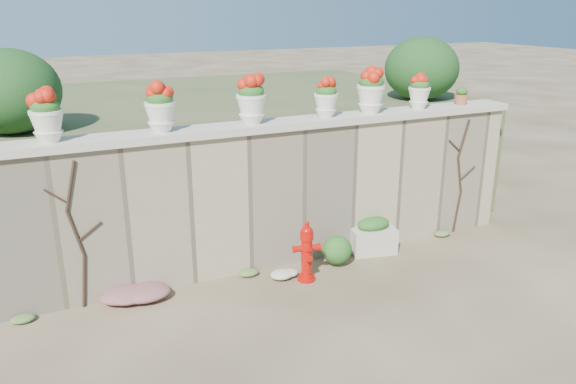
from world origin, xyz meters
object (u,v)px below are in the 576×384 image
fire_hydrant (307,251)px  terracotta_pot (461,97)px  urn_pot_0 (46,117)px  planter_box (373,236)px

fire_hydrant → terracotta_pot: (3.11, 0.75, 1.79)m
urn_pot_0 → terracotta_pot: urn_pot_0 is taller
urn_pot_0 → terracotta_pot: (6.11, 0.00, -0.17)m
urn_pot_0 → planter_box: bearing=-4.5°
terracotta_pot → planter_box: bearing=-169.2°
fire_hydrant → terracotta_pot: terracotta_pot is taller
fire_hydrant → urn_pot_0: 3.66m
planter_box → urn_pot_0: (-4.34, 0.34, 2.13)m
planter_box → urn_pot_0: size_ratio=1.24×
fire_hydrant → urn_pot_0: size_ratio=1.45×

